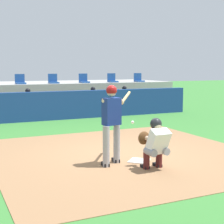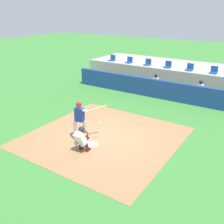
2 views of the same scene
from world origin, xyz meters
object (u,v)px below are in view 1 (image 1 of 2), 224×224
object	(u,v)px
dugout_player_0	(29,103)
catcher_crouched	(155,142)
dugout_player_1	(94,100)
stadium_seat_3	(20,81)
stadium_seat_4	(53,81)
dugout_player_2	(125,99)
stadium_seat_6	(112,80)
batter_at_plate	(112,119)
stadium_seat_7	(139,79)
home_plate	(139,161)
stadium_seat_5	(84,80)

from	to	relation	value
dugout_player_0	catcher_crouched	bearing A→B (deg)	-84.53
dugout_player_1	stadium_seat_3	world-z (taller)	stadium_seat_3
stadium_seat_4	dugout_player_1	bearing A→B (deg)	-56.19
dugout_player_0	stadium_seat_4	bearing A→B (deg)	50.65
dugout_player_2	stadium_seat_4	xyz separation A→B (m)	(-3.01, 2.03, 0.86)
stadium_seat_6	catcher_crouched	bearing A→B (deg)	-110.53
dugout_player_2	dugout_player_0	bearing A→B (deg)	180.00
batter_at_plate	stadium_seat_4	world-z (taller)	stadium_seat_4
dugout_player_2	stadium_seat_7	size ratio (longest dim) A/B	2.71
batter_at_plate	stadium_seat_3	size ratio (longest dim) A/B	3.76
stadium_seat_3	stadium_seat_7	distance (m)	6.50
stadium_seat_3	stadium_seat_7	bearing A→B (deg)	0.00
home_plate	stadium_seat_5	size ratio (longest dim) A/B	0.92
home_plate	stadium_seat_3	distance (m)	10.32
batter_at_plate	stadium_seat_5	distance (m)	10.61
catcher_crouched	home_plate	bearing A→B (deg)	89.20
dugout_player_0	stadium_seat_5	xyz separation A→B (m)	(3.29, 2.03, 0.86)
dugout_player_0	dugout_player_2	bearing A→B (deg)	0.00
home_plate	stadium_seat_7	xyz separation A→B (m)	(5.69, 10.18, 1.51)
stadium_seat_3	stadium_seat_5	world-z (taller)	same
dugout_player_2	batter_at_plate	bearing A→B (deg)	-119.05
home_plate	catcher_crouched	xyz separation A→B (m)	(-0.01, -0.69, 0.59)
batter_at_plate	stadium_seat_7	xyz separation A→B (m)	(6.36, 10.14, 0.50)
dugout_player_2	stadium_seat_3	distance (m)	5.14
dugout_player_0	dugout_player_1	bearing A→B (deg)	0.00
home_plate	dugout_player_0	xyz separation A→B (m)	(-0.86, 8.14, 0.65)
batter_at_plate	dugout_player_2	distance (m)	9.27
catcher_crouched	stadium_seat_3	xyz separation A→B (m)	(-0.80, 10.87, 0.93)
catcher_crouched	stadium_seat_7	size ratio (longest dim) A/B	3.12
home_plate	catcher_crouched	bearing A→B (deg)	-90.80
stadium_seat_6	stadium_seat_7	bearing A→B (deg)	0.00
batter_at_plate	stadium_seat_7	world-z (taller)	stadium_seat_7
dugout_player_0	stadium_seat_6	distance (m)	5.39
stadium_seat_7	catcher_crouched	bearing A→B (deg)	-117.65
catcher_crouched	dugout_player_0	xyz separation A→B (m)	(-0.85, 8.84, 0.06)
dugout_player_2	stadium_seat_6	bearing A→B (deg)	83.29
dugout_player_2	stadium_seat_3	bearing A→B (deg)	156.30
dugout_player_1	stadium_seat_6	xyz separation A→B (m)	(1.89, 2.03, 0.86)
stadium_seat_7	stadium_seat_5	bearing A→B (deg)	180.00
home_plate	dugout_player_2	bearing A→B (deg)	64.85
stadium_seat_7	dugout_player_1	bearing A→B (deg)	-149.92
stadium_seat_3	stadium_seat_5	bearing A→B (deg)	0.00
catcher_crouched	stadium_seat_3	distance (m)	10.94
home_plate	stadium_seat_6	world-z (taller)	stadium_seat_6
dugout_player_1	dugout_player_2	distance (m)	1.65
dugout_player_2	stadium_seat_3	world-z (taller)	stadium_seat_3
stadium_seat_4	batter_at_plate	bearing A→B (deg)	-98.36
dugout_player_2	home_plate	bearing A→B (deg)	-115.15
stadium_seat_3	stadium_seat_4	distance (m)	1.62
dugout_player_1	stadium_seat_4	world-z (taller)	stadium_seat_4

